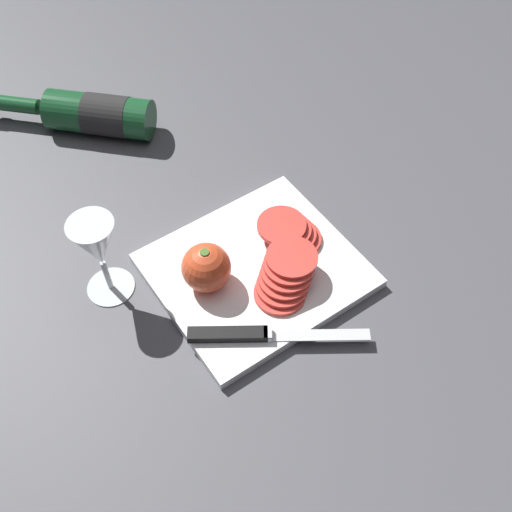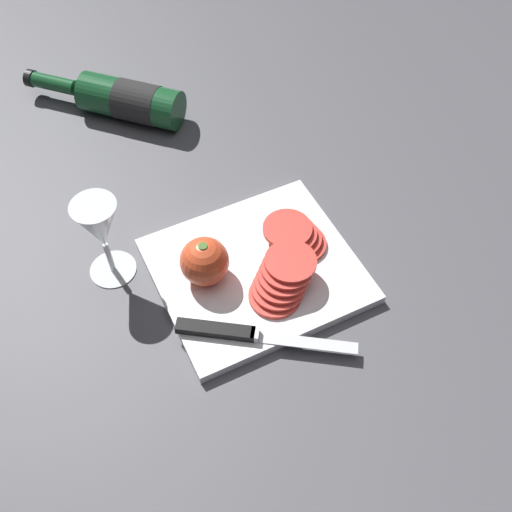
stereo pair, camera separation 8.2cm
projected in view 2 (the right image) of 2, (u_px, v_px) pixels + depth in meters
The scene contains 8 objects.
ground_plane at pixel (293, 267), 0.97m from camera, with size 3.00×3.00×0.00m, color #4C4C51.
cutting_board at pixel (256, 271), 0.95m from camera, with size 0.31×0.28×0.02m.
wine_bottle at pixel (125, 99), 1.16m from camera, with size 0.27×0.27×0.08m.
wine_glass at pixel (100, 229), 0.88m from camera, with size 0.08×0.08×0.16m.
whole_tomato at pixel (204, 261), 0.91m from camera, with size 0.08×0.08×0.08m.
knife at pixel (230, 332), 0.87m from camera, with size 0.23×0.16×0.01m.
tomato_slice_stack_near at pixel (295, 236), 0.97m from camera, with size 0.10×0.10×0.03m.
tomato_slice_stack_far at pixel (283, 279), 0.91m from camera, with size 0.12×0.10×0.04m.
Camera 2 is at (0.30, 0.48, 0.79)m, focal length 42.00 mm.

